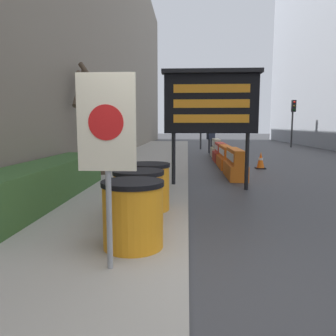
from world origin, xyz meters
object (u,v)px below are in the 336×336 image
(jersey_barrier_orange_near, at_px, (235,165))
(jersey_barrier_cream, at_px, (216,149))
(barrel_drum_back, at_px, (149,186))
(jersey_barrier_red_striped, at_px, (220,153))
(jersey_barrier_orange_far, at_px, (226,158))
(traffic_light_near_curb, at_px, (201,109))
(barrel_drum_foreground, at_px, (133,214))
(warning_sign, at_px, (107,137))
(pedestrian_worker, at_px, (211,136))
(barrel_drum_middle, at_px, (139,198))
(message_board, at_px, (211,103))
(traffic_cone_near, at_px, (261,160))
(traffic_light_far_side, at_px, (293,113))

(jersey_barrier_orange_near, xyz_separation_m, jersey_barrier_cream, (0.00, 6.80, 0.01))
(barrel_drum_back, relative_size, jersey_barrier_red_striped, 0.48)
(jersey_barrier_orange_far, xyz_separation_m, traffic_light_near_curb, (-0.60, 9.61, 2.31))
(barrel_drum_foreground, height_order, warning_sign, warning_sign)
(jersey_barrier_cream, relative_size, pedestrian_worker, 1.03)
(barrel_drum_middle, xyz_separation_m, pedestrian_worker, (2.10, 14.53, 0.44))
(barrel_drum_middle, relative_size, message_board, 0.28)
(jersey_barrier_cream, height_order, traffic_cone_near, jersey_barrier_cream)
(barrel_drum_foreground, xyz_separation_m, jersey_barrier_cream, (2.16, 13.15, -0.14))
(jersey_barrier_cream, bearing_deg, traffic_light_far_side, 50.77)
(warning_sign, relative_size, traffic_cone_near, 3.17)
(warning_sign, relative_size, jersey_barrier_orange_far, 0.94)
(barrel_drum_foreground, height_order, traffic_cone_near, barrel_drum_foreground)
(message_board, relative_size, jersey_barrier_cream, 1.73)
(barrel_drum_foreground, height_order, message_board, message_board)
(traffic_light_near_curb, relative_size, traffic_light_far_side, 1.08)
(barrel_drum_middle, height_order, message_board, message_board)
(jersey_barrier_orange_far, bearing_deg, jersey_barrier_orange_near, -90.00)
(traffic_cone_near, xyz_separation_m, traffic_light_far_side, (4.91, 12.20, 2.18))
(warning_sign, relative_size, message_board, 0.68)
(barrel_drum_foreground, relative_size, traffic_light_near_curb, 0.23)
(jersey_barrier_orange_far, distance_m, jersey_barrier_red_striped, 2.15)
(jersey_barrier_orange_near, bearing_deg, traffic_light_far_side, 66.73)
(warning_sign, xyz_separation_m, jersey_barrier_orange_far, (2.30, 9.48, -1.15))
(traffic_light_far_side, distance_m, pedestrian_worker, 8.36)
(barrel_drum_middle, bearing_deg, jersey_barrier_red_striped, 77.56)
(jersey_barrier_cream, bearing_deg, jersey_barrier_red_striped, -90.00)
(jersey_barrier_red_striped, bearing_deg, jersey_barrier_orange_far, -90.00)
(jersey_barrier_orange_near, relative_size, pedestrian_worker, 1.18)
(message_board, xyz_separation_m, traffic_light_near_curb, (0.32, 14.05, 0.50))
(traffic_cone_near, bearing_deg, warning_sign, -111.31)
(warning_sign, relative_size, jersey_barrier_red_striped, 1.17)
(warning_sign, bearing_deg, jersey_barrier_red_striped, 78.80)
(barrel_drum_middle, bearing_deg, warning_sign, -92.95)
(barrel_drum_back, bearing_deg, traffic_cone_near, 62.70)
(pedestrian_worker, bearing_deg, barrel_drum_back, 48.14)
(jersey_barrier_orange_near, height_order, traffic_light_far_side, traffic_light_far_side)
(jersey_barrier_red_striped, bearing_deg, pedestrian_worker, 91.64)
(jersey_barrier_red_striped, bearing_deg, traffic_light_far_side, 57.56)
(barrel_drum_foreground, xyz_separation_m, traffic_light_far_side, (8.34, 20.72, 1.95))
(message_board, height_order, traffic_light_far_side, traffic_light_far_side)
(barrel_drum_back, height_order, message_board, message_board)
(message_board, bearing_deg, jersey_barrier_red_striped, 82.11)
(barrel_drum_middle, height_order, jersey_barrier_orange_near, barrel_drum_middle)
(message_board, height_order, jersey_barrier_red_striped, message_board)
(jersey_barrier_red_striped, bearing_deg, barrel_drum_foreground, -101.10)
(barrel_drum_foreground, xyz_separation_m, jersey_barrier_orange_far, (2.16, 8.84, -0.17))
(jersey_barrier_orange_near, xyz_separation_m, jersey_barrier_orange_far, (-0.00, 2.49, -0.03))
(pedestrian_worker, bearing_deg, jersey_barrier_cream, 59.91)
(barrel_drum_foreground, bearing_deg, barrel_drum_back, 90.79)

